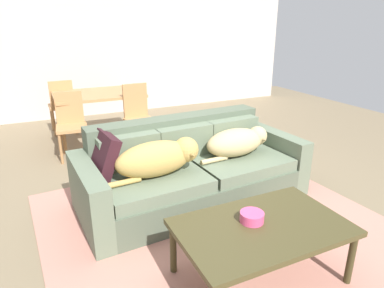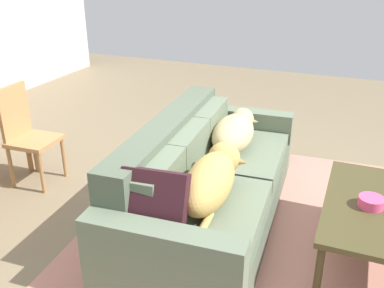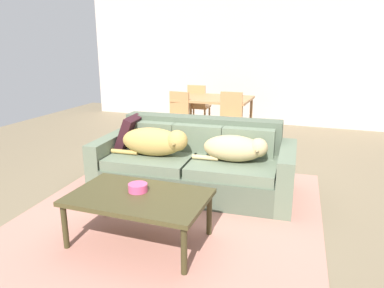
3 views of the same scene
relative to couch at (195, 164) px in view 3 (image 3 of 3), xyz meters
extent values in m
plane|color=#79694F|center=(0.10, 0.01, -0.31)|extent=(10.00, 10.00, 0.00)
cube|color=beige|center=(0.10, 4.01, 1.04)|extent=(8.00, 0.12, 2.70)
cube|color=tan|center=(0.00, -0.76, -0.31)|extent=(3.17, 3.40, 0.01)
cube|color=#4F5B48|center=(0.00, -0.07, -0.15)|extent=(2.01, 1.12, 0.32)
cube|color=#606F58|center=(-0.48, -0.10, 0.07)|extent=(1.00, 1.02, 0.12)
cube|color=#606F58|center=(0.49, -0.03, 0.07)|extent=(1.00, 1.02, 0.12)
cube|color=#4F5B48|center=(-0.02, 0.31, 0.32)|extent=(1.96, 0.36, 0.39)
cube|color=#606F58|center=(-0.61, 0.09, 0.29)|extent=(0.61, 0.20, 0.32)
cube|color=#606F58|center=(-0.01, 0.12, 0.29)|extent=(0.61, 0.20, 0.32)
cube|color=#606F58|center=(0.60, 0.16, 0.29)|extent=(0.61, 0.20, 0.32)
cube|color=#606F58|center=(-1.05, -0.13, -0.01)|extent=(0.23, 1.01, 0.60)
cube|color=#606F58|center=(1.06, 0.00, -0.01)|extent=(0.23, 1.01, 0.60)
ellipsoid|color=tan|center=(-0.46, -0.20, 0.29)|extent=(0.75, 0.35, 0.33)
sphere|color=tan|center=(-0.14, -0.20, 0.33)|extent=(0.24, 0.24, 0.24)
cone|color=olive|center=(-0.14, -0.31, 0.32)|extent=(0.12, 0.14, 0.11)
cylinder|color=tan|center=(-0.78, -0.29, 0.16)|extent=(0.33, 0.07, 0.05)
ellipsoid|color=tan|center=(0.47, -0.09, 0.27)|extent=(0.68, 0.38, 0.29)
sphere|color=tan|center=(0.76, -0.09, 0.31)|extent=(0.21, 0.21, 0.21)
cone|color=#937F56|center=(0.76, -0.18, 0.30)|extent=(0.10, 0.12, 0.09)
cylinder|color=tan|center=(0.18, -0.17, 0.16)|extent=(0.30, 0.07, 0.05)
cube|color=#31151C|center=(-0.88, 0.01, 0.31)|extent=(0.29, 0.44, 0.43)
cube|color=#423C20|center=(-0.06, -1.31, 0.12)|extent=(1.19, 0.74, 0.04)
cylinder|color=#38331B|center=(-0.60, -1.63, -0.11)|extent=(0.05, 0.05, 0.41)
cylinder|color=#38331B|center=(0.49, -1.63, -0.11)|extent=(0.05, 0.05, 0.41)
cylinder|color=#38331B|center=(-0.60, -0.99, -0.11)|extent=(0.05, 0.05, 0.41)
cylinder|color=#38331B|center=(0.49, -0.99, -0.11)|extent=(0.05, 0.05, 0.41)
cylinder|color=#EA4C7F|center=(-0.10, -1.24, 0.17)|extent=(0.17, 0.17, 0.07)
cube|color=#B37F4D|center=(-0.47, 2.35, 0.42)|extent=(1.30, 0.96, 0.04)
cylinder|color=#986C41|center=(-1.07, 1.92, 0.04)|extent=(0.05, 0.05, 0.71)
cylinder|color=#986C41|center=(0.12, 1.92, 0.04)|extent=(0.05, 0.05, 0.71)
cylinder|color=#986C41|center=(-1.07, 2.78, 0.04)|extent=(0.05, 0.05, 0.71)
cylinder|color=#986C41|center=(0.12, 2.78, 0.04)|extent=(0.05, 0.05, 0.71)
cube|color=#B37F4D|center=(-0.97, 1.71, 0.12)|extent=(0.43, 0.43, 0.04)
cube|color=#B37F4D|center=(-0.95, 1.89, 0.36)|extent=(0.36, 0.06, 0.44)
cylinder|color=#A17245|center=(-1.15, 1.56, -0.11)|extent=(0.04, 0.04, 0.41)
cylinder|color=#A17245|center=(-0.81, 1.53, -0.11)|extent=(0.04, 0.04, 0.41)
cylinder|color=#A17245|center=(-1.12, 1.90, -0.11)|extent=(0.04, 0.04, 0.41)
cylinder|color=#A17245|center=(-0.79, 1.87, -0.11)|extent=(0.04, 0.04, 0.41)
cube|color=#B37F4D|center=(-0.02, 1.68, 0.11)|extent=(0.42, 0.42, 0.04)
cube|color=#B37F4D|center=(-0.03, 1.86, 0.38)|extent=(0.36, 0.05, 0.49)
cylinder|color=#A17245|center=(-0.18, 1.50, -0.11)|extent=(0.04, 0.04, 0.40)
cylinder|color=#A17245|center=(0.16, 1.52, -0.11)|extent=(0.04, 0.04, 0.40)
cylinder|color=#A17245|center=(-0.20, 1.84, -0.11)|extent=(0.04, 0.04, 0.40)
cylinder|color=#A17245|center=(0.14, 1.86, -0.11)|extent=(0.04, 0.04, 0.40)
cube|color=#B37F4D|center=(-0.97, 3.00, 0.14)|extent=(0.41, 0.41, 0.04)
cube|color=#B37F4D|center=(-0.97, 2.82, 0.37)|extent=(0.36, 0.05, 0.43)
cylinder|color=#A17245|center=(-0.81, 3.18, -0.10)|extent=(0.04, 0.04, 0.43)
cylinder|color=#A17245|center=(-1.15, 3.17, -0.10)|extent=(0.04, 0.04, 0.43)
cylinder|color=#A17245|center=(-0.80, 2.84, -0.10)|extent=(0.04, 0.04, 0.43)
cylinder|color=#A17245|center=(-1.14, 2.83, -0.10)|extent=(0.04, 0.04, 0.43)
camera|label=1|loc=(-1.36, -2.92, 1.47)|focal=31.71mm
camera|label=2|loc=(-2.84, -1.05, 1.70)|focal=40.03mm
camera|label=3|loc=(1.37, -3.89, 1.42)|focal=34.24mm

